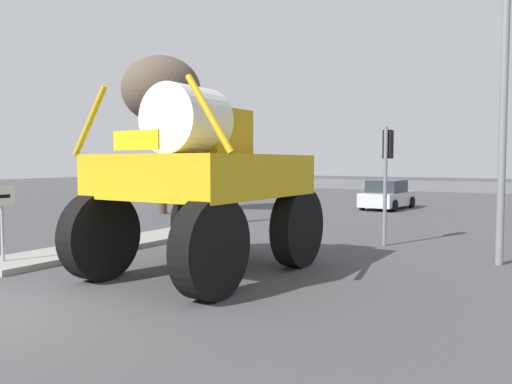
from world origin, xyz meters
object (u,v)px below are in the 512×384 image
(traffic_signal_near_left, at_px, (183,162))
(streetlight_near_right, at_px, (512,53))
(traffic_signal_near_right, at_px, (387,159))
(bare_tree_left, at_px, (161,91))
(oversize_sprayer, at_px, (203,181))
(sedan_ahead, at_px, (387,195))
(lane_arrow_sign, at_px, (2,210))

(traffic_signal_near_left, distance_m, streetlight_near_right, 11.52)
(traffic_signal_near_right, bearing_deg, bare_tree_left, 164.30)
(oversize_sprayer, relative_size, streetlight_near_right, 0.58)
(sedan_ahead, relative_size, traffic_signal_near_left, 1.24)
(traffic_signal_near_right, xyz_separation_m, streetlight_near_right, (3.35, -1.43, 2.46))
(lane_arrow_sign, bearing_deg, bare_tree_left, 114.74)
(bare_tree_left, bearing_deg, traffic_signal_near_left, -39.45)
(sedan_ahead, xyz_separation_m, traffic_signal_near_right, (3.47, -11.46, 1.85))
(lane_arrow_sign, bearing_deg, streetlight_near_right, 32.67)
(sedan_ahead, distance_m, traffic_signal_near_right, 12.12)
(sedan_ahead, distance_m, traffic_signal_near_left, 12.37)
(sedan_ahead, bearing_deg, traffic_signal_near_left, 162.57)
(traffic_signal_near_right, bearing_deg, streetlight_near_right, -23.17)
(lane_arrow_sign, height_order, sedan_ahead, lane_arrow_sign)
(oversize_sprayer, bearing_deg, traffic_signal_near_left, 43.29)
(lane_arrow_sign, distance_m, bare_tree_left, 13.09)
(sedan_ahead, height_order, traffic_signal_near_right, traffic_signal_near_right)
(traffic_signal_near_left, xyz_separation_m, streetlight_near_right, (11.14, -1.43, 2.56))
(traffic_signal_near_right, relative_size, streetlight_near_right, 0.39)
(oversize_sprayer, bearing_deg, streetlight_near_right, -51.46)
(streetlight_near_right, distance_m, bare_tree_left, 15.93)
(lane_arrow_sign, distance_m, streetlight_near_right, 12.46)
(lane_arrow_sign, xyz_separation_m, traffic_signal_near_right, (6.68, 7.86, 1.21))
(traffic_signal_near_left, bearing_deg, streetlight_near_right, -7.34)
(lane_arrow_sign, distance_m, traffic_signal_near_right, 10.39)
(traffic_signal_near_left, bearing_deg, oversize_sprayer, -46.99)
(streetlight_near_right, height_order, bare_tree_left, streetlight_near_right)
(bare_tree_left, bearing_deg, sedan_ahead, 44.21)
(traffic_signal_near_left, distance_m, bare_tree_left, 6.20)
(sedan_ahead, height_order, streetlight_near_right, streetlight_near_right)
(traffic_signal_near_left, xyz_separation_m, bare_tree_left, (-4.04, 3.33, 3.33))
(lane_arrow_sign, xyz_separation_m, oversize_sprayer, (4.38, 1.97, 0.70))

